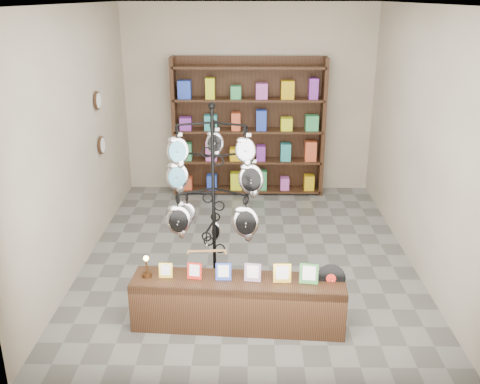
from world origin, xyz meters
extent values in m
plane|color=slate|center=(0.00, 0.00, 0.00)|extent=(5.00, 5.00, 0.00)
plane|color=#BCAD97|center=(0.00, 2.50, 1.50)|extent=(4.00, 0.00, 4.00)
plane|color=#BCAD97|center=(0.00, -2.50, 1.50)|extent=(4.00, 0.00, 4.00)
plane|color=#BCAD97|center=(-2.00, 0.00, 1.50)|extent=(0.00, 5.00, 5.00)
plane|color=#BCAD97|center=(2.00, 0.00, 1.50)|extent=(0.00, 5.00, 5.00)
plane|color=white|center=(0.00, 0.00, 3.00)|extent=(5.00, 5.00, 0.00)
cylinder|color=black|center=(-0.36, -0.94, 0.01)|extent=(0.44, 0.44, 0.03)
cylinder|color=black|center=(-0.36, -0.94, 1.03)|extent=(0.04, 0.04, 2.06)
sphere|color=black|center=(-0.36, -0.94, 2.08)|extent=(0.07, 0.07, 0.07)
ellipsoid|color=silver|center=(-0.36, -0.73, 0.65)|extent=(0.11, 0.04, 0.22)
cube|color=#A27243|center=(-0.42, -1.23, 0.66)|extent=(0.39, 0.04, 0.04)
cube|color=black|center=(-0.10, -1.55, 0.25)|extent=(2.09, 0.55, 0.51)
cube|color=gold|center=(-0.80, -1.51, 0.58)|extent=(0.13, 0.06, 0.15)
cube|color=red|center=(-0.52, -1.52, 0.59)|extent=(0.14, 0.06, 0.16)
cube|color=#263FA5|center=(-0.24, -1.54, 0.59)|extent=(0.15, 0.06, 0.17)
cube|color=#E54C33|center=(0.04, -1.56, 0.60)|extent=(0.16, 0.06, 0.18)
cube|color=gold|center=(0.32, -1.58, 0.60)|extent=(0.17, 0.07, 0.19)
cube|color=#337233|center=(0.58, -1.59, 0.61)|extent=(0.18, 0.07, 0.20)
cylinder|color=black|center=(0.80, -1.56, 0.54)|extent=(0.29, 0.08, 0.28)
cylinder|color=red|center=(0.80, -1.56, 0.54)|extent=(0.10, 0.03, 0.09)
cylinder|color=#4A2C15|center=(-0.99, -1.49, 0.53)|extent=(0.09, 0.09, 0.04)
cylinder|color=#4A2C15|center=(-0.99, -1.49, 0.61)|extent=(0.02, 0.02, 0.13)
sphere|color=#FFBF59|center=(-0.99, -1.49, 0.70)|extent=(0.05, 0.05, 0.05)
cube|color=black|center=(0.00, 2.44, 1.10)|extent=(2.40, 0.04, 2.20)
cube|color=black|center=(-1.18, 2.28, 1.10)|extent=(0.06, 0.36, 2.20)
cube|color=black|center=(1.18, 2.28, 1.10)|extent=(0.06, 0.36, 2.20)
cube|color=black|center=(0.00, 2.28, 0.05)|extent=(2.36, 0.36, 0.04)
cube|color=black|center=(0.00, 2.28, 0.55)|extent=(2.36, 0.36, 0.03)
cube|color=black|center=(0.00, 2.28, 1.05)|extent=(2.36, 0.36, 0.04)
cube|color=black|center=(0.00, 2.28, 1.55)|extent=(2.36, 0.36, 0.04)
cube|color=black|center=(0.00, 2.28, 2.05)|extent=(2.36, 0.36, 0.04)
cylinder|color=black|center=(-1.97, 0.80, 1.80)|extent=(0.03, 0.24, 0.24)
cylinder|color=black|center=(-1.97, 0.80, 1.20)|extent=(0.03, 0.24, 0.24)
camera|label=1|loc=(-0.01, -6.09, 3.09)|focal=40.00mm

